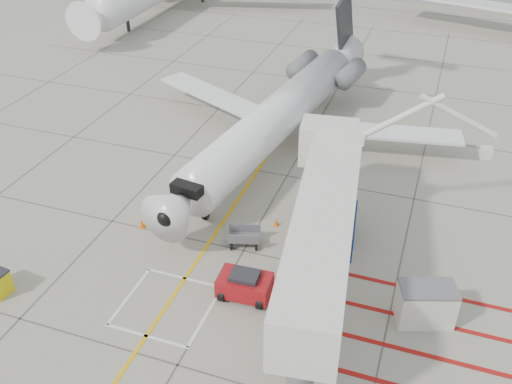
% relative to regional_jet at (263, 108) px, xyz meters
% --- Properties ---
extents(ground_plane, '(260.00, 260.00, 0.00)m').
position_rel_regional_jet_xyz_m(ground_plane, '(2.02, -13.04, -3.99)').
color(ground_plane, gray).
rests_on(ground_plane, ground).
extents(regional_jet, '(28.22, 33.57, 7.98)m').
position_rel_regional_jet_xyz_m(regional_jet, '(0.00, 0.00, 0.00)').
color(regional_jet, silver).
rests_on(regional_jet, ground_plane).
extents(jet_bridge, '(10.53, 18.43, 6.99)m').
position_rel_regional_jet_xyz_m(jet_bridge, '(6.68, -11.78, -0.49)').
color(jet_bridge, silver).
rests_on(jet_bridge, ground_plane).
extents(pushback_tug, '(2.57, 1.68, 1.46)m').
position_rel_regional_jet_xyz_m(pushback_tug, '(3.25, -12.18, -3.26)').
color(pushback_tug, maroon).
rests_on(pushback_tug, ground_plane).
extents(baggage_cart, '(1.93, 1.50, 1.07)m').
position_rel_regional_jet_xyz_m(baggage_cart, '(1.89, -8.56, -3.46)').
color(baggage_cart, '#525257').
rests_on(baggage_cart, ground_plane).
extents(ground_power_unit, '(2.81, 2.16, 1.96)m').
position_rel_regional_jet_xyz_m(ground_power_unit, '(11.48, -10.97, -3.01)').
color(ground_power_unit, silver).
rests_on(ground_power_unit, ground_plane).
extents(cone_nose, '(0.37, 0.37, 0.52)m').
position_rel_regional_jet_xyz_m(cone_nose, '(-4.09, -8.97, -3.73)').
color(cone_nose, orange).
rests_on(cone_nose, ground_plane).
extents(cone_side, '(0.32, 0.32, 0.44)m').
position_rel_regional_jet_xyz_m(cone_side, '(2.96, -6.32, -3.77)').
color(cone_side, orange).
rests_on(cone_side, ground_plane).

